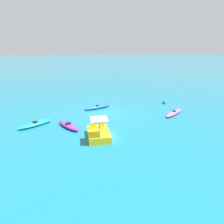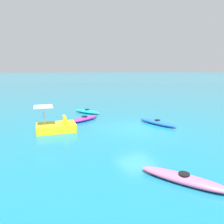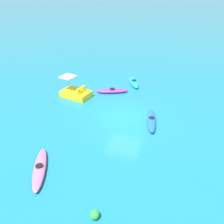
{
  "view_description": "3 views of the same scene",
  "coord_description": "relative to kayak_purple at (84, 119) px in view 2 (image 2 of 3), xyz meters",
  "views": [
    {
      "loc": [
        5.26,
        16.48,
        5.91
      ],
      "look_at": [
        -0.13,
        1.96,
        0.77
      ],
      "focal_mm": 29.56,
      "sensor_mm": 36.0,
      "label": 1
    },
    {
      "loc": [
        -10.97,
        7.93,
        3.86
      ],
      "look_at": [
        2.51,
        0.53,
        0.74
      ],
      "focal_mm": 33.49,
      "sensor_mm": 36.0,
      "label": 2
    },
    {
      "loc": [
        -13.05,
        -3.69,
        8.3
      ],
      "look_at": [
        -0.34,
        0.84,
        0.52
      ],
      "focal_mm": 35.9,
      "sensor_mm": 36.0,
      "label": 3
    }
  ],
  "objects": [
    {
      "name": "kayak_pink",
      "position": [
        -10.13,
        0.31,
        -0.0
      ],
      "size": [
        3.02,
        1.99,
        0.37
      ],
      "color": "pink",
      "rests_on": "ground_plane"
    },
    {
      "name": "ground_plane",
      "position": [
        -3.76,
        -2.27,
        -0.16
      ],
      "size": [
        600.0,
        600.0,
        0.0
      ],
      "primitive_type": "plane",
      "color": "#19728C"
    },
    {
      "name": "kayak_cyan",
      "position": [
        2.54,
        -1.26,
        -0.0
      ],
      "size": [
        2.83,
        1.84,
        0.37
      ],
      "color": "#19B7C6",
      "rests_on": "ground_plane"
    },
    {
      "name": "kayak_purple",
      "position": [
        0.0,
        0.0,
        0.0
      ],
      "size": [
        1.7,
        2.78,
        0.37
      ],
      "color": "purple",
      "rests_on": "ground_plane"
    },
    {
      "name": "pedal_boat_yellow",
      "position": [
        -1.77,
        2.62,
        0.17
      ],
      "size": [
        1.89,
        2.64,
        1.68
      ],
      "color": "yellow",
      "rests_on": "ground_plane"
    },
    {
      "name": "kayak_blue",
      "position": [
        -3.62,
        -4.14,
        -0.0
      ],
      "size": [
        3.16,
        1.23,
        0.37
      ],
      "color": "blue",
      "rests_on": "ground_plane"
    }
  ]
}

